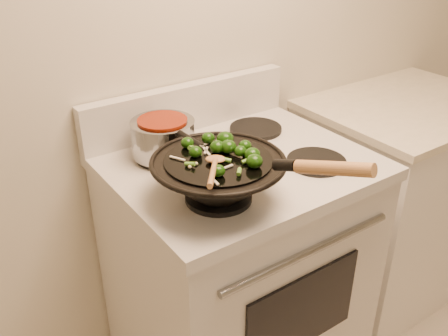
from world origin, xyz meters
TOP-DOWN VIEW (x-y plane):
  - stove at (-0.21, 1.17)m, footprint 0.78×0.67m
  - counter_unit at (0.68, 1.20)m, footprint 0.80×0.62m
  - wok at (-0.39, 1.02)m, footprint 0.36×0.58m
  - stirfry at (-0.35, 1.03)m, footprint 0.20×0.23m
  - wooden_spoon at (-0.44, 0.96)m, footprint 0.17×0.21m
  - saucepan at (-0.39, 1.32)m, footprint 0.20×0.31m

SIDE VIEW (x-z plane):
  - counter_unit at x=0.68m, z-range 0.00..0.91m
  - stove at x=-0.21m, z-range -0.07..1.01m
  - saucepan at x=-0.39m, z-range 0.93..1.05m
  - wok at x=-0.39m, z-range 0.88..1.11m
  - stirfry at x=-0.35m, z-range 1.04..1.08m
  - wooden_spoon at x=-0.44m, z-range 1.03..1.09m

